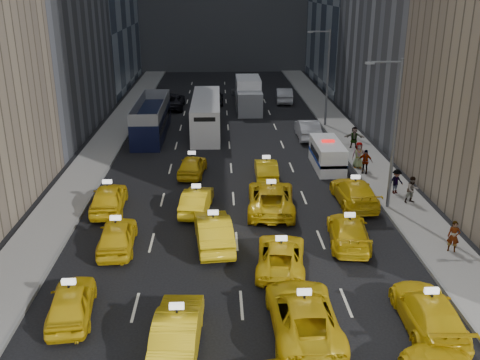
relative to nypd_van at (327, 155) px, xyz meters
The scene contains 36 objects.
ground 21.03m from the nypd_van, 109.74° to the right, with size 160.00×160.00×0.00m, color black.
sidewalk_west 18.38m from the nypd_van, 163.45° to the left, with size 3.00×90.00×0.15m, color gray.
sidewalk_east 6.30m from the nypd_van, 56.92° to the left, with size 3.00×90.00×0.15m, color gray.
curb_west 16.99m from the nypd_van, 162.06° to the left, with size 0.15×90.00×0.18m, color slate.
curb_east 5.65m from the nypd_van, 69.49° to the left, with size 0.15×90.00×0.18m, color slate.
streetlight_near 8.97m from the nypd_van, 74.97° to the right, with size 2.15×0.22×9.00m.
streetlight_far 13.02m from the nypd_van, 80.31° to the left, with size 2.15×0.22×9.00m.
taxi_4 23.13m from the nypd_van, 127.39° to the right, with size 1.70×4.23×1.44m, color gold.
taxi_5 22.56m from the nypd_van, 115.15° to the right, with size 1.63×4.68×1.54m, color gold.
taxi_6 20.23m from the nypd_van, 103.62° to the right, with size 2.56×5.54×1.54m, color gold.
taxi_7 19.67m from the nypd_van, 89.43° to the right, with size 2.07×5.09×1.48m, color gold.
taxi_8 18.13m from the nypd_van, 136.93° to the right, with size 1.79×4.45×1.52m, color gold.
taxi_9 14.75m from the nypd_van, 124.29° to the right, with size 1.74×4.99×1.65m, color gold.
taxi_10 15.52m from the nypd_van, 109.09° to the right, with size 2.23×4.84×1.35m, color gold.
taxi_11 12.34m from the nypd_van, 95.84° to the right, with size 2.00×4.93×1.43m, color gold.
taxi_12 16.35m from the nypd_van, 153.40° to the right, with size 1.91×4.74×1.62m, color gold.
taxi_13 12.12m from the nypd_van, 140.44° to the right, with size 1.50×4.30×1.42m, color gold.
taxi_14 9.15m from the nypd_van, 122.35° to the right, with size 2.71×5.87×1.63m, color gold.
taxi_15 6.94m from the nypd_van, 87.13° to the right, with size 2.17×5.35×1.55m, color gold.
taxi_16 9.96m from the nypd_van, behind, with size 1.71×4.26×1.45m, color gold.
taxi_17 5.20m from the nypd_van, 154.98° to the right, with size 1.47×4.21×1.39m, color gold.
nypd_van is the anchor object (origin of this frame).
double_decker 16.98m from the nypd_van, 145.40° to the left, with size 3.52×10.92×3.12m.
city_bus 14.28m from the nypd_van, 129.68° to the left, with size 3.23×12.10×3.09m.
box_truck 19.94m from the nypd_van, 103.80° to the left, with size 2.82×7.52×3.40m.
misc_car_0 8.13m from the nypd_van, 91.06° to the left, with size 1.76×5.05×1.67m, color #B8B9C0.
misc_car_1 24.56m from the nypd_van, 122.30° to the left, with size 2.70×5.85×1.63m, color black.
misc_car_2 26.94m from the nypd_van, 101.31° to the left, with size 1.90×4.68×1.36m, color gray.
misc_car_3 24.21m from the nypd_van, 110.13° to the left, with size 1.81×4.49×1.53m, color black.
misc_car_4 23.38m from the nypd_van, 91.07° to the left, with size 1.77×5.08×1.67m, color #94969B.
pedestrian_0 14.10m from the nypd_van, 74.69° to the right, with size 0.59×0.39×1.63m, color gray.
pedestrian_1 8.18m from the nypd_van, 62.06° to the right, with size 0.82×0.45×1.69m, color gray.
pedestrian_2 6.57m from the nypd_van, 59.27° to the right, with size 1.04×0.43×1.61m, color gray.
pedestrian_3 2.91m from the nypd_van, 35.57° to the right, with size 1.02×0.46×1.74m, color gray.
pedestrian_4 2.25m from the nypd_van, 12.10° to the right, with size 0.94×0.51×1.93m, color gray.
pedestrian_5 5.55m from the nypd_van, 55.93° to the left, with size 1.63×0.47×1.76m, color gray.
Camera 1 is at (-0.84, -17.48, 12.85)m, focal length 40.00 mm.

